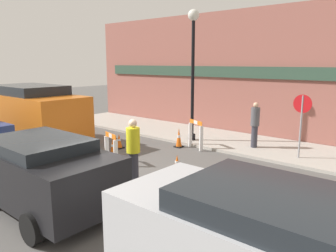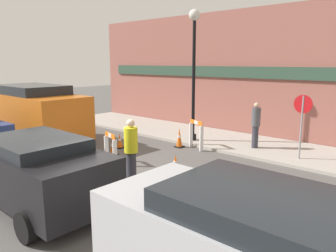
% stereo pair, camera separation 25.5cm
% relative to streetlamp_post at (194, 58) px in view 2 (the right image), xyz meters
% --- Properties ---
extents(ground_plane, '(60.00, 60.00, 0.00)m').
position_rel_streetlamp_post_xyz_m(ground_plane, '(0.47, -5.08, -3.40)').
color(ground_plane, '#565451').
extents(sidewalk_slab, '(18.00, 3.21, 0.10)m').
position_rel_streetlamp_post_xyz_m(sidewalk_slab, '(0.47, 1.03, -3.35)').
color(sidewalk_slab, '#ADA89E').
rests_on(sidewalk_slab, ground_plane).
extents(storefront_facade, '(18.00, 0.22, 5.50)m').
position_rel_streetlamp_post_xyz_m(storefront_facade, '(0.47, 2.71, -0.64)').
color(storefront_facade, '#93564C').
rests_on(storefront_facade, ground_plane).
extents(streetlamp_post, '(0.44, 0.44, 5.12)m').
position_rel_streetlamp_post_xyz_m(streetlamp_post, '(0.00, 0.00, 0.00)').
color(streetlamp_post, black).
rests_on(streetlamp_post, sidewalk_slab).
extents(stop_sign, '(0.60, 0.06, 2.11)m').
position_rel_streetlamp_post_xyz_m(stop_sign, '(4.22, 0.25, -1.88)').
color(stop_sign, gray).
rests_on(stop_sign, sidewalk_slab).
extents(barricade_0, '(0.73, 0.31, 1.00)m').
position_rel_streetlamp_post_xyz_m(barricade_0, '(-0.29, -4.01, -2.87)').
color(barricade_0, white).
rests_on(barricade_0, ground_plane).
extents(barricade_1, '(0.80, 0.42, 1.10)m').
position_rel_streetlamp_post_xyz_m(barricade_1, '(0.71, -0.73, -2.81)').
color(barricade_1, white).
rests_on(barricade_1, ground_plane).
extents(traffic_cone_0, '(0.30, 0.30, 0.58)m').
position_rel_streetlamp_post_xyz_m(traffic_cone_0, '(-1.55, -2.56, -3.12)').
color(traffic_cone_0, black).
rests_on(traffic_cone_0, ground_plane).
extents(traffic_cone_1, '(0.30, 0.30, 0.54)m').
position_rel_streetlamp_post_xyz_m(traffic_cone_1, '(1.87, -3.30, -3.14)').
color(traffic_cone_1, black).
rests_on(traffic_cone_1, ground_plane).
extents(traffic_cone_2, '(0.30, 0.30, 0.75)m').
position_rel_streetlamp_post_xyz_m(traffic_cone_2, '(0.08, -0.96, -3.03)').
color(traffic_cone_2, black).
rests_on(traffic_cone_2, ground_plane).
extents(traffic_cone_3, '(0.30, 0.30, 0.64)m').
position_rel_streetlamp_post_xyz_m(traffic_cone_3, '(-0.97, -3.37, -3.09)').
color(traffic_cone_3, black).
rests_on(traffic_cone_3, ground_plane).
extents(person_worker, '(0.50, 0.50, 1.74)m').
position_rel_streetlamp_post_xyz_m(person_worker, '(1.42, -4.65, -2.47)').
color(person_worker, '#33333D').
rests_on(person_worker, ground_plane).
extents(person_pedestrian, '(0.38, 0.38, 1.69)m').
position_rel_streetlamp_post_xyz_m(person_pedestrian, '(2.47, 0.55, -2.38)').
color(person_pedestrian, '#33333D').
rests_on(person_pedestrian, sidewalk_slab).
extents(parked_car_1, '(4.02, 1.96, 1.62)m').
position_rel_streetlamp_post_xyz_m(parked_car_1, '(1.09, -7.17, -2.48)').
color(parked_car_1, black).
rests_on(parked_car_1, ground_plane).
extents(work_van, '(5.49, 2.26, 2.34)m').
position_rel_streetlamp_post_xyz_m(work_van, '(-4.97, -4.21, -2.12)').
color(work_van, '#D16619').
rests_on(work_van, ground_plane).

